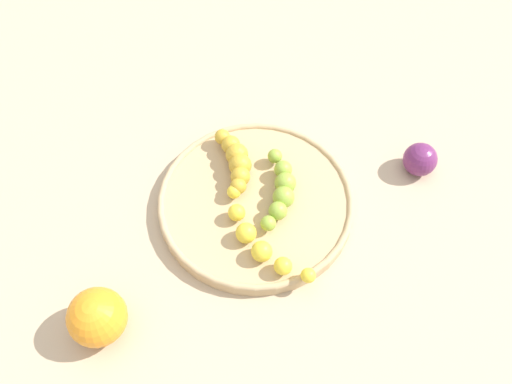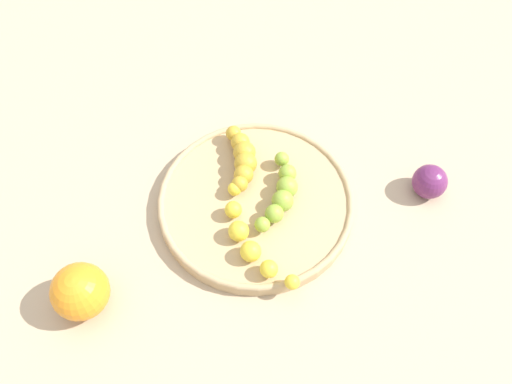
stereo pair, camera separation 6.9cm
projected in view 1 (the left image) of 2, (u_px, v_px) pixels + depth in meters
The scene contains 7 objects.
ground_plane at pixel (256, 206), 0.81m from camera, with size 2.40×2.40×0.00m, color tan.
fruit_bowl at pixel (256, 201), 0.80m from camera, with size 0.29×0.29×0.02m.
banana_spotted at pixel (236, 160), 0.82m from camera, with size 0.10×0.08×0.03m.
banana_yellow at pixel (258, 239), 0.75m from camera, with size 0.10×0.17×0.03m.
banana_green at pixel (281, 190), 0.79m from camera, with size 0.13×0.06×0.03m.
orange_fruit at pixel (97, 317), 0.68m from camera, with size 0.08×0.08×0.08m, color orange.
plum_purple at pixel (420, 159), 0.83m from camera, with size 0.05×0.05×0.05m, color #662659.
Camera 1 is at (0.39, 0.17, 0.69)m, focal length 38.10 mm.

